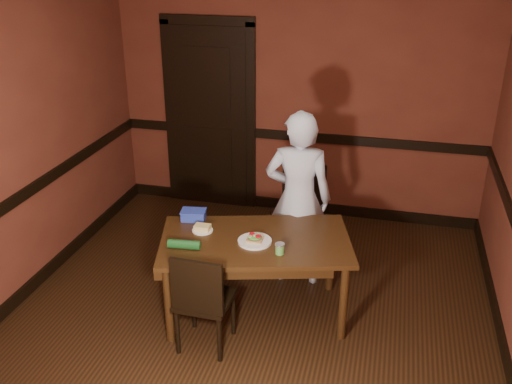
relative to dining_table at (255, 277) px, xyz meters
The scene contains 18 objects.
floor 0.41m from the dining_table, 98.56° to the right, with size 4.00×4.50×0.01m, color black.
wall_back 2.28m from the dining_table, 90.87° to the left, with size 4.00×0.02×2.70m, color #5C281C.
wall_left 2.27m from the dining_table, behind, with size 0.02×4.50×2.70m, color #5C281C.
dado_back 2.10m from the dining_table, 90.87° to the left, with size 4.00×0.03×0.10m, color black.
dado_left 2.10m from the dining_table, behind, with size 0.03×4.50×0.10m, color black.
baseboard_back 2.05m from the dining_table, 90.87° to the left, with size 4.00×0.03×0.12m, color black.
baseboard_left 2.05m from the dining_table, behind, with size 0.03×4.50×0.12m, color black.
baseboard_right 1.99m from the dining_table, ahead, with size 0.03×4.50×0.12m, color black.
door 2.38m from the dining_table, 117.14° to the left, with size 1.05×0.07×2.20m.
dining_table is the anchor object (origin of this frame).
chair_far 0.98m from the dining_table, 81.86° to the left, with size 0.42×0.42×0.91m, color black, non-canonical shape.
chair_near 0.55m from the dining_table, 120.08° to the right, with size 0.39×0.39×0.84m, color black, non-canonical shape.
person 0.80m from the dining_table, 69.59° to the left, with size 0.58×0.38×1.60m, color silver.
sandwich_plate 0.37m from the dining_table, 81.73° to the right, with size 0.27×0.27×0.07m.
sauce_jar 0.49m from the dining_table, 36.52° to the right, with size 0.07×0.07×0.09m.
cheese_saucer 0.59m from the dining_table, behind, with size 0.17×0.17×0.05m.
food_tub 0.74m from the dining_table, 160.75° to the left, with size 0.23×0.17×0.09m.
wrapped_veg 0.69m from the dining_table, 150.96° to the right, with size 0.07×0.07×0.25m, color #16481C.
Camera 1 is at (1.00, -3.65, 2.90)m, focal length 40.00 mm.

